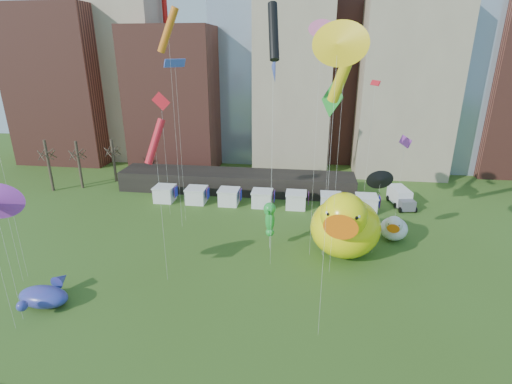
# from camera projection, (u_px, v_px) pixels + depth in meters

# --- Properties ---
(skyline) EXTENTS (101.00, 23.00, 68.00)m
(skyline) POSITION_uv_depth(u_px,v_px,m) (285.00, 53.00, 73.08)
(skyline) COLOR brown
(skyline) RESTS_ON ground
(pavilion) EXTENTS (38.00, 6.00, 3.20)m
(pavilion) POSITION_uv_depth(u_px,v_px,m) (236.00, 182.00, 62.95)
(pavilion) COLOR black
(pavilion) RESTS_ON ground
(vendor_tents) EXTENTS (33.24, 2.80, 2.40)m
(vendor_tents) POSITION_uv_depth(u_px,v_px,m) (262.00, 199.00, 56.90)
(vendor_tents) COLOR white
(vendor_tents) RESTS_ON ground
(bare_trees) EXTENTS (8.44, 6.44, 8.50)m
(bare_trees) POSITION_uv_depth(u_px,v_px,m) (80.00, 164.00, 64.11)
(bare_trees) COLOR #382B21
(bare_trees) RESTS_ON ground
(big_duck) EXTENTS (9.33, 11.31, 8.16)m
(big_duck) POSITION_uv_depth(u_px,v_px,m) (345.00, 225.00, 42.23)
(big_duck) COLOR #FEF40C
(big_duck) RESTS_ON ground
(small_duck) EXTENTS (4.13, 4.84, 3.44)m
(small_duck) POSITION_uv_depth(u_px,v_px,m) (394.00, 228.00, 46.48)
(small_duck) COLOR white
(small_duck) RESTS_ON ground
(seahorse_green) EXTENTS (1.68, 1.94, 5.76)m
(seahorse_green) POSITION_uv_depth(u_px,v_px,m) (270.00, 217.00, 43.50)
(seahorse_green) COLOR silver
(seahorse_green) RESTS_ON ground
(seahorse_purple) EXTENTS (1.38, 1.59, 4.66)m
(seahorse_purple) POSITION_uv_depth(u_px,v_px,m) (324.00, 229.00, 42.23)
(seahorse_purple) COLOR silver
(seahorse_purple) RESTS_ON ground
(whale_inflatable) EXTENTS (4.84, 6.08, 2.08)m
(whale_inflatable) POSITION_uv_depth(u_px,v_px,m) (45.00, 295.00, 34.67)
(whale_inflatable) COLOR #453796
(whale_inflatable) RESTS_ON ground
(box_truck) EXTENTS (3.21, 6.19, 2.50)m
(box_truck) POSITION_uv_depth(u_px,v_px,m) (401.00, 197.00, 57.17)
(box_truck) COLOR white
(box_truck) RESTS_ON ground
(kite_0) EXTENTS (0.86, 1.75, 18.78)m
(kite_0) POSITION_uv_depth(u_px,v_px,m) (375.00, 87.00, 40.74)
(kite_0) COLOR silver
(kite_0) RESTS_ON ground
(kite_2) EXTENTS (2.04, 0.77, 9.78)m
(kite_2) POSITION_uv_depth(u_px,v_px,m) (380.00, 180.00, 40.90)
(kite_2) COLOR silver
(kite_2) RESTS_ON ground
(kite_3) EXTENTS (1.94, 3.20, 19.14)m
(kite_3) POSITION_uv_depth(u_px,v_px,m) (332.00, 100.00, 37.77)
(kite_3) COLOR silver
(kite_3) RESTS_ON ground
(kite_4) EXTENTS (2.94, 3.43, 23.19)m
(kite_4) POSITION_uv_depth(u_px,v_px,m) (344.00, 69.00, 33.29)
(kite_4) COLOR silver
(kite_4) RESTS_ON ground
(kite_5) EXTENTS (0.59, 3.00, 21.70)m
(kite_5) POSITION_uv_depth(u_px,v_px,m) (273.00, 67.00, 37.55)
(kite_5) COLOR silver
(kite_5) RESTS_ON ground
(kite_7) EXTENTS (0.78, 3.43, 11.62)m
(kite_7) POSITION_uv_depth(u_px,v_px,m) (405.00, 142.00, 47.86)
(kite_7) COLOR silver
(kite_7) RESTS_ON ground
(kite_8) EXTENTS (2.40, 0.20, 16.85)m
(kite_8) POSITION_uv_depth(u_px,v_px,m) (161.00, 104.00, 49.20)
(kite_8) COLOR silver
(kite_8) RESTS_ON ground
(kite_9) EXTENTS (1.63, 0.48, 24.42)m
(kite_9) POSITION_uv_depth(u_px,v_px,m) (321.00, 30.00, 35.50)
(kite_9) COLOR silver
(kite_9) RESTS_ON ground
(kite_10) EXTENTS (1.46, 3.06, 25.77)m
(kite_10) POSITION_uv_depth(u_px,v_px,m) (274.00, 32.00, 33.60)
(kite_10) COLOR silver
(kite_10) RESTS_ON ground
(kite_12) EXTENTS (2.46, 1.92, 23.45)m
(kite_12) POSITION_uv_depth(u_px,v_px,m) (338.00, 44.00, 23.69)
(kite_12) COLOR silver
(kite_12) RESTS_ON ground
(kite_13) EXTENTS (1.94, 2.94, 20.83)m
(kite_13) POSITION_uv_depth(u_px,v_px,m) (175.00, 64.00, 45.38)
(kite_13) COLOR silver
(kite_13) RESTS_ON ground
(kite_14) EXTENTS (2.94, 1.14, 26.28)m
(kite_14) POSITION_uv_depth(u_px,v_px,m) (168.00, 30.00, 42.30)
(kite_14) COLOR silver
(kite_14) RESTS_ON ground
(kite_16) EXTENTS (1.95, 2.30, 16.14)m
(kite_16) POSITION_uv_depth(u_px,v_px,m) (155.00, 142.00, 33.93)
(kite_16) COLOR silver
(kite_16) RESTS_ON ground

